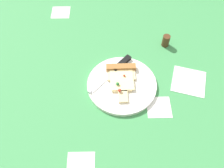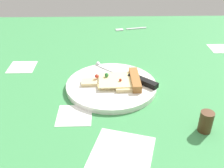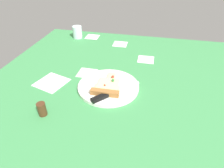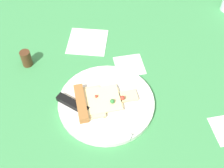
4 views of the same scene
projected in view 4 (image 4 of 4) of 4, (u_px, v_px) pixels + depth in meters
ground_plane at (112, 131)px, 81.72cm from camera, size 134.02×134.02×3.00cm
plate at (106, 103)px, 84.89cm from camera, size 27.41×27.41×1.56cm
pizza_slice at (97, 101)px, 83.32cm from camera, size 17.55×12.05×2.58cm
knife at (86, 111)px, 81.32cm from camera, size 18.99×17.90×2.45cm
pepper_shaker at (26, 58)px, 93.42cm from camera, size 3.23×3.23×5.38cm
napkin at (87, 41)px, 102.03cm from camera, size 16.18×16.18×0.40cm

